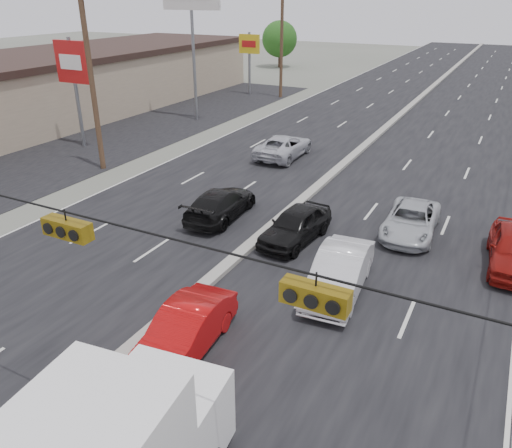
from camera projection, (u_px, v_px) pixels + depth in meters
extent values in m
plane|color=#606356|center=(58.00, 415.00, 12.34)|extent=(200.00, 200.00, 0.00)
cube|color=black|center=(378.00, 135.00, 36.48)|extent=(20.00, 160.00, 0.02)
cube|color=gray|center=(378.00, 134.00, 36.44)|extent=(0.50, 160.00, 0.20)
cube|color=tan|center=(63.00, 86.00, 42.35)|extent=(12.00, 42.00, 4.60)
cube|color=black|center=(150.00, 124.00, 39.56)|extent=(10.00, 42.00, 0.02)
cylinder|color=#422D1E|center=(92.00, 82.00, 27.52)|extent=(0.30, 0.30, 10.00)
cylinder|color=#422D1E|center=(282.00, 44.00, 47.64)|extent=(0.30, 0.30, 10.00)
cylinder|color=black|center=(10.00, 198.00, 9.89)|extent=(25.00, 0.04, 0.04)
cube|color=#72590C|center=(67.00, 229.00, 9.41)|extent=(1.05, 0.30, 0.35)
cube|color=#72590C|center=(315.00, 296.00, 7.32)|extent=(1.05, 0.30, 0.35)
cylinder|color=slate|center=(77.00, 94.00, 32.45)|extent=(0.24, 0.24, 7.00)
cube|color=#B21414|center=(72.00, 62.00, 31.61)|extent=(2.60, 0.25, 2.60)
cylinder|color=slate|center=(193.00, 49.00, 38.61)|extent=(0.24, 0.24, 11.00)
cylinder|color=slate|center=(249.00, 64.00, 49.95)|extent=(0.24, 0.24, 6.00)
cube|color=gold|center=(249.00, 44.00, 49.15)|extent=(2.20, 0.25, 1.80)
cylinder|color=#382619|center=(279.00, 59.00, 69.36)|extent=(0.28, 0.28, 2.16)
sphere|color=#185316|center=(280.00, 39.00, 68.25)|extent=(4.80, 4.80, 4.80)
cube|color=white|center=(166.00, 417.00, 10.67)|extent=(2.59, 2.15, 1.80)
cylinder|color=black|center=(122.00, 439.00, 11.14)|extent=(0.40, 0.93, 0.90)
imported|color=#BC0B0C|center=(185.00, 331.00, 14.27)|extent=(1.80, 4.29, 1.38)
imported|color=black|center=(296.00, 225.00, 20.70)|extent=(2.10, 4.33, 1.43)
imported|color=silver|center=(339.00, 273.00, 17.11)|extent=(1.97, 4.68, 1.50)
imported|color=#B4B8BD|center=(411.00, 221.00, 21.32)|extent=(2.26, 4.59, 1.25)
imported|color=black|center=(221.00, 204.00, 22.91)|extent=(2.18, 4.77, 1.35)
imported|color=silver|center=(284.00, 146.00, 31.38)|extent=(2.34, 5.03, 1.39)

